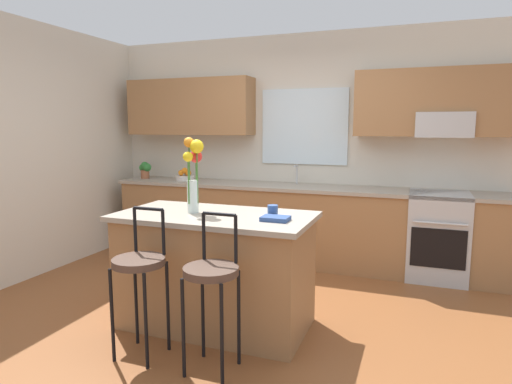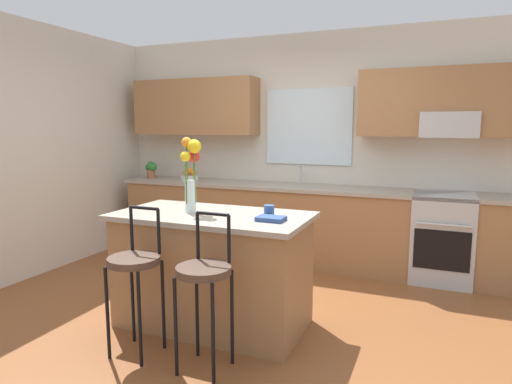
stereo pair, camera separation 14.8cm
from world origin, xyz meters
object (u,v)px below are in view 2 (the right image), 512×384
Objects in this scene: kitchen_island at (213,269)px; potted_plant_small at (151,169)px; bar_stool_middle at (204,277)px; fruit_bowl_oranges at (190,176)px; oven_range at (442,238)px; bar_stool_near at (135,267)px; flower_vase at (191,169)px; cookbook at (271,219)px; mug_ceramic at (269,211)px.

kitchen_island is 2.74m from potted_plant_small.
fruit_bowl_oranges reaches higher than bar_stool_middle.
oven_range is 3.16m from bar_stool_near.
kitchen_island is at bearing 2.82° from flower_vase.
flower_vase is 2.50× the size of fruit_bowl_oranges.
flower_vase is at bearing -135.65° from oven_range.
cookbook is at bearing 65.29° from bar_stool_middle.
flower_vase is at bearing 80.69° from bar_stool_near.
bar_stool_middle is 4.69× the size of potted_plant_small.
flower_vase is 2.57m from potted_plant_small.
potted_plant_small is (-0.60, -0.01, 0.07)m from fruit_bowl_oranges.
fruit_bowl_oranges reaches higher than bar_stool_near.
mug_ceramic is at bearing -125.08° from oven_range.
bar_stool_near is 5.21× the size of cookbook.
flower_vase is at bearing 174.88° from cookbook.
flower_vase reaches higher than mug_ceramic.
mug_ceramic is at bearing 5.92° from flower_vase.
kitchen_island is at bearing -54.62° from fruit_bowl_oranges.
bar_stool_middle is (-1.44, -2.46, 0.18)m from oven_range.
oven_range is at bearing -0.37° from potted_plant_small.
oven_range is at bearing 47.00° from kitchen_island.
potted_plant_small reaches higher than bar_stool_middle.
oven_range is 2.51m from kitchen_island.
fruit_bowl_oranges is (-3.04, 0.03, 0.51)m from oven_range.
kitchen_island is 0.71m from cookbook.
mug_ceramic is 0.37× the size of fruit_bowl_oranges.
cookbook is at bearing -7.72° from kitchen_island.
potted_plant_small is at bearing 133.08° from flower_vase.
cookbook is at bearing -121.83° from oven_range.
flower_vase reaches higher than oven_range.
mug_ceramic is 0.40× the size of potted_plant_small.
kitchen_island is at bearing 172.28° from cookbook.
oven_range is at bearing 51.03° from bar_stool_near.
cookbook is 2.68m from fruit_bowl_oranges.
fruit_bowl_oranges is at bearing 179.46° from oven_range.
bar_stool_near reaches higher than kitchen_island.
oven_range is 3.83× the size of fruit_bowl_oranges.
mug_ceramic is at bearing 42.58° from bar_stool_near.
mug_ceramic is (0.19, 0.68, 0.33)m from bar_stool_middle.
bar_stool_middle is 0.68m from cookbook.
bar_stool_middle is (0.27, -0.62, 0.17)m from kitchen_island.
potted_plant_small is (-1.92, 1.86, 0.58)m from kitchen_island.
cookbook is 3.12m from potted_plant_small.
mug_ceramic is at bearing -45.31° from fruit_bowl_oranges.
potted_plant_small reaches higher than fruit_bowl_oranges.
fruit_bowl_oranges reaches higher than mug_ceramic.
potted_plant_small reaches higher than cookbook.
bar_stool_near is at bearing -56.42° from potted_plant_small.
oven_range is 2.23m from mug_ceramic.
mug_ceramic is 0.15m from cookbook.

